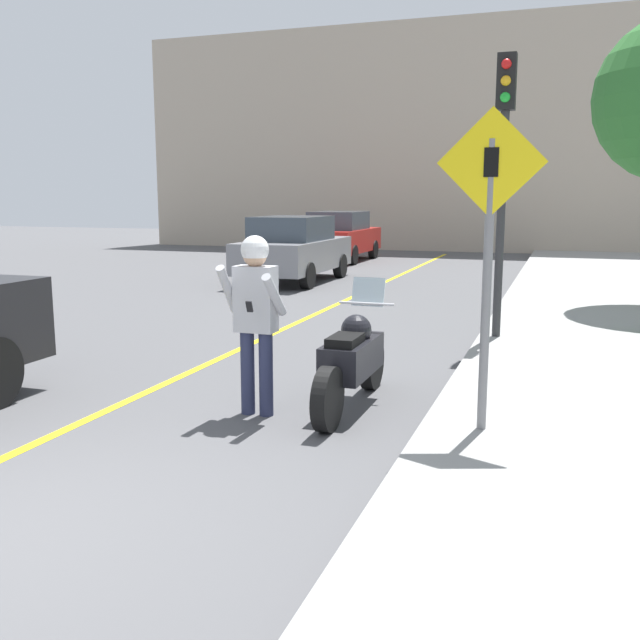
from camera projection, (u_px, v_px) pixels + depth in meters
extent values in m
cube|color=yellow|center=(247.00, 346.00, 10.47)|extent=(0.12, 36.00, 0.01)
cube|color=#B2A38E|center=(472.00, 137.00, 28.14)|extent=(28.00, 1.20, 8.98)
cylinder|color=black|center=(328.00, 399.00, 6.61)|extent=(0.14, 0.62, 0.62)
cylinder|color=black|center=(372.00, 362.00, 8.08)|extent=(0.14, 0.62, 0.62)
cube|color=black|center=(352.00, 357.00, 7.31)|extent=(0.40, 1.09, 0.36)
sphere|color=black|center=(356.00, 330.00, 7.40)|extent=(0.32, 0.32, 0.32)
cube|color=black|center=(345.00, 341.00, 7.04)|extent=(0.28, 0.48, 0.10)
cylinder|color=silver|center=(367.00, 304.00, 7.73)|extent=(0.62, 0.03, 0.03)
cube|color=silver|center=(368.00, 292.00, 7.78)|extent=(0.36, 0.12, 0.31)
cylinder|color=#282D4C|center=(248.00, 373.00, 7.14)|extent=(0.14, 0.14, 0.85)
cylinder|color=#282D4C|center=(266.00, 374.00, 7.07)|extent=(0.14, 0.14, 0.85)
cube|color=#B7B7BC|center=(256.00, 299.00, 6.98)|extent=(0.40, 0.22, 0.65)
cylinder|color=#B7B7BC|center=(228.00, 289.00, 6.95)|extent=(0.09, 0.39, 0.50)
cylinder|color=#B7B7BC|center=(274.00, 295.00, 6.77)|extent=(0.09, 0.45, 0.45)
sphere|color=tan|center=(255.00, 255.00, 6.90)|extent=(0.23, 0.23, 0.23)
sphere|color=white|center=(255.00, 250.00, 6.89)|extent=(0.28, 0.28, 0.28)
cube|color=black|center=(249.00, 307.00, 6.70)|extent=(0.06, 0.05, 0.11)
cylinder|color=slate|center=(487.00, 288.00, 6.10)|extent=(0.08, 0.08, 2.50)
cube|color=yellow|center=(491.00, 162.00, 5.90)|extent=(0.91, 0.02, 0.91)
cube|color=black|center=(491.00, 162.00, 5.89)|extent=(0.12, 0.01, 0.24)
cylinder|color=#2D2D30|center=(502.00, 199.00, 10.16)|extent=(0.12, 0.12, 3.98)
cube|color=black|center=(507.00, 82.00, 9.87)|extent=(0.26, 0.22, 0.76)
sphere|color=red|center=(507.00, 64.00, 9.72)|extent=(0.14, 0.14, 0.14)
sphere|color=gold|center=(506.00, 81.00, 9.75)|extent=(0.14, 0.14, 0.14)
sphere|color=green|center=(505.00, 97.00, 9.79)|extent=(0.14, 0.14, 0.14)
cylinder|color=black|center=(284.00, 264.00, 19.84)|extent=(0.22, 0.64, 0.64)
cylinder|color=black|center=(340.00, 266.00, 19.31)|extent=(0.22, 0.64, 0.64)
cylinder|color=black|center=(244.00, 273.00, 17.42)|extent=(0.22, 0.64, 0.64)
cylinder|color=black|center=(307.00, 276.00, 16.89)|extent=(0.22, 0.64, 0.64)
cube|color=gray|center=(294.00, 255.00, 18.30)|extent=(1.80, 4.20, 0.76)
cube|color=#38424C|center=(292.00, 228.00, 18.03)|extent=(1.58, 2.18, 0.60)
cylinder|color=black|center=(329.00, 248.00, 25.87)|extent=(0.22, 0.64, 0.64)
cylinder|color=black|center=(373.00, 249.00, 25.34)|extent=(0.22, 0.64, 0.64)
cylinder|color=black|center=(304.00, 254.00, 23.45)|extent=(0.22, 0.64, 0.64)
cylinder|color=black|center=(353.00, 255.00, 22.91)|extent=(0.22, 0.64, 0.64)
cube|color=#B21E19|center=(340.00, 240.00, 24.33)|extent=(1.80, 4.20, 0.76)
cube|color=#38424C|center=(339.00, 220.00, 24.06)|extent=(1.58, 2.18, 0.60)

